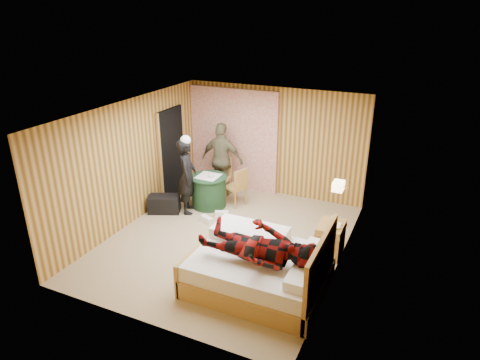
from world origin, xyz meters
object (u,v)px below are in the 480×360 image
at_px(woman_standing, 187,176).
at_px(man_on_bed, 258,238).
at_px(chair_far, 221,173).
at_px(man_at_table, 222,160).
at_px(bed, 261,268).
at_px(round_table, 209,191).
at_px(duffel_bag, 164,204).
at_px(wall_lamp, 339,186).
at_px(chair_near, 238,185).
at_px(nightstand, 330,239).

bearing_deg(woman_standing, man_on_bed, -153.87).
height_order(chair_far, man_at_table, man_at_table).
xyz_separation_m(bed, round_table, (-2.14, 2.23, 0.03)).
xyz_separation_m(round_table, man_at_table, (0.00, 0.67, 0.50)).
height_order(bed, duffel_bag, bed).
distance_m(round_table, man_on_bed, 3.34).
relative_size(chair_far, woman_standing, 0.57).
bearing_deg(man_at_table, wall_lamp, 151.86).
bearing_deg(man_on_bed, bed, 97.02).
xyz_separation_m(wall_lamp, duffel_bag, (-3.68, 0.08, -1.11)).
height_order(man_at_table, man_on_bed, man_on_bed).
bearing_deg(woman_standing, chair_near, -75.00).
distance_m(wall_lamp, woman_standing, 3.27).
height_order(chair_near, woman_standing, woman_standing).
bearing_deg(bed, man_at_table, 126.48).
relative_size(duffel_bag, man_on_bed, 0.37).
distance_m(nightstand, woman_standing, 3.24).
distance_m(wall_lamp, chair_far, 3.35).
bearing_deg(chair_far, nightstand, -32.40).
bearing_deg(bed, wall_lamp, 61.54).
xyz_separation_m(bed, chair_near, (-1.56, 2.50, 0.18)).
distance_m(bed, nightstand, 1.58).
height_order(wall_lamp, round_table, wall_lamp).
bearing_deg(man_on_bed, chair_near, 120.24).
distance_m(nightstand, round_table, 3.02).
bearing_deg(chair_far, woman_standing, -109.49).
bearing_deg(chair_near, chair_far, -100.61).
bearing_deg(bed, woman_standing, 143.14).
distance_m(wall_lamp, man_on_bed, 1.90).
distance_m(chair_near, man_on_bed, 3.20).
bearing_deg(chair_near, duffel_bag, -32.95).
relative_size(woman_standing, man_on_bed, 0.92).
xyz_separation_m(wall_lamp, chair_near, (-2.37, 1.02, -0.79)).
distance_m(chair_near, woman_standing, 1.14).
distance_m(nightstand, chair_far, 3.27).
bearing_deg(man_on_bed, woman_standing, 140.15).
xyz_separation_m(duffel_bag, man_on_bed, (2.90, -1.79, 0.80)).
xyz_separation_m(bed, chair_far, (-2.15, 2.87, 0.22)).
bearing_deg(bed, duffel_bag, 151.51).
bearing_deg(wall_lamp, chair_far, 154.78).
distance_m(round_table, duffel_bag, 1.00).
relative_size(bed, man_on_bed, 1.17).
bearing_deg(duffel_bag, chair_near, 12.05).
distance_m(wall_lamp, man_at_table, 3.30).
bearing_deg(nightstand, woman_standing, 172.44).
bearing_deg(chair_far, wall_lamp, -30.67).
bearing_deg(bed, round_table, 133.91).
height_order(wall_lamp, man_at_table, man_at_table).
bearing_deg(round_table, chair_near, 25.36).
height_order(duffel_bag, man_at_table, man_at_table).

